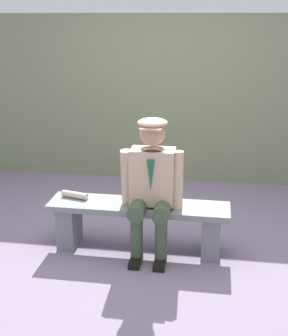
{
  "coord_description": "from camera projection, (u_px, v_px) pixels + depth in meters",
  "views": [
    {
      "loc": [
        -0.66,
        3.86,
        2.1
      ],
      "look_at": [
        -0.05,
        0.0,
        0.81
      ],
      "focal_mm": 49.39,
      "sensor_mm": 36.0,
      "label": 1
    }
  ],
  "objects": [
    {
      "name": "ground_plane",
      "position": [
        139.0,
        249.0,
        4.38
      ],
      "size": [
        30.0,
        30.0,
        0.0
      ],
      "primitive_type": "plane",
      "color": "gray"
    },
    {
      "name": "bench",
      "position": [
        139.0,
        219.0,
        4.28
      ],
      "size": [
        1.67,
        0.38,
        0.46
      ],
      "color": "slate",
      "rests_on": "ground"
    },
    {
      "name": "seated_man",
      "position": [
        152.0,
        182.0,
        4.09
      ],
      "size": [
        0.56,
        0.51,
        1.27
      ],
      "color": "tan",
      "rests_on": "ground"
    },
    {
      "name": "rolled_magazine",
      "position": [
        75.0,
        195.0,
        4.37
      ],
      "size": [
        0.27,
        0.12,
        0.06
      ],
      "primitive_type": "cylinder",
      "rotation": [
        0.0,
        1.57,
        -0.25
      ],
      "color": "beige",
      "rests_on": "bench"
    },
    {
      "name": "stadium_wall",
      "position": [
        165.0,
        99.0,
        6.04
      ],
      "size": [
        12.0,
        0.24,
        2.14
      ],
      "primitive_type": "cube",
      "color": "gray",
      "rests_on": "ground"
    }
  ]
}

